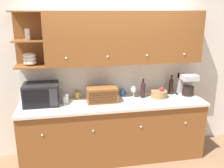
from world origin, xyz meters
name	(u,v)px	position (x,y,z in m)	size (l,w,h in m)	color
ground_plane	(110,145)	(0.00, 0.00, 0.00)	(24.00, 24.00, 0.00)	#896647
wall_back	(109,72)	(0.00, 0.03, 1.30)	(5.16, 0.06, 2.60)	silver
counter_unit	(113,129)	(0.00, -0.33, 0.47)	(2.78, 0.69, 0.93)	brown
backsplash_panel	(109,78)	(0.00, -0.01, 1.20)	(2.76, 0.01, 0.55)	silver
upper_cabinets	(122,38)	(0.16, -0.16, 1.86)	(2.76, 0.35, 0.77)	brown
microwave	(41,94)	(-1.04, -0.25, 1.09)	(0.50, 0.38, 0.31)	black
storage_canister	(65,99)	(-0.71, -0.26, 0.99)	(0.11, 0.11, 0.12)	silver
mug_blue_second	(78,95)	(-0.52, -0.08, 0.98)	(0.09, 0.08, 0.10)	gold
bread_box	(102,95)	(-0.17, -0.30, 1.04)	(0.45, 0.26, 0.23)	brown
mug	(122,93)	(0.20, -0.08, 0.98)	(0.09, 0.08, 0.10)	#38669E
wine_glass	(134,90)	(0.34, -0.21, 1.06)	(0.08, 0.08, 0.19)	silver
wine_bottle	(143,89)	(0.49, -0.23, 1.07)	(0.07, 0.07, 0.30)	black
fruit_basket	(159,94)	(0.75, -0.27, 0.99)	(0.25, 0.25, 0.17)	#937047
second_wine_bottle	(171,86)	(1.00, -0.15, 1.07)	(0.07, 0.07, 0.32)	black
coffee_maker	(187,85)	(1.20, -0.29, 1.11)	(0.24, 0.26, 0.36)	#B7B7BC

